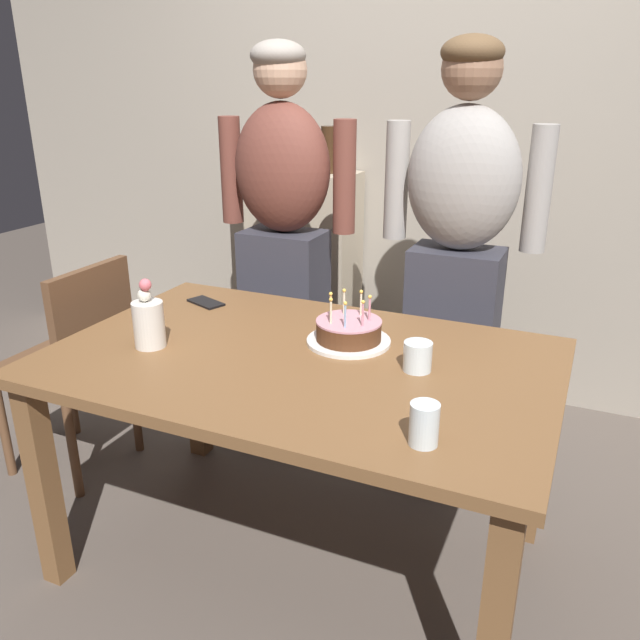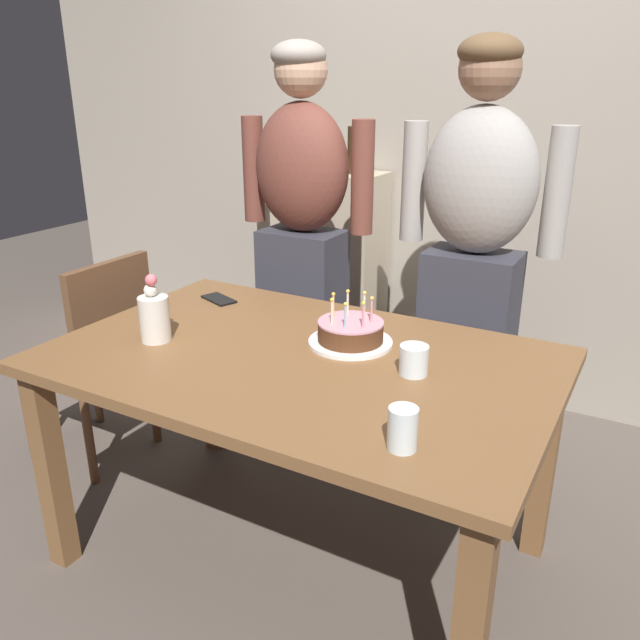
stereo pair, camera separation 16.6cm
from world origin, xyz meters
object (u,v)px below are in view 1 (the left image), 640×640
(water_glass_far, at_px, (418,356))
(person_woman_cardigan, at_px, (457,261))
(dining_chair, at_px, (79,353))
(water_glass_near, at_px, (424,424))
(cell_phone, at_px, (206,302))
(person_man_bearded, at_px, (284,242))
(birthday_cake, at_px, (349,332))
(flower_vase, at_px, (149,322))

(water_glass_far, distance_m, person_woman_cardigan, 0.73)
(water_glass_far, height_order, dining_chair, dining_chair)
(water_glass_near, relative_size, cell_phone, 0.70)
(water_glass_near, height_order, person_man_bearded, person_man_bearded)
(cell_phone, height_order, person_man_bearded, person_man_bearded)
(water_glass_near, height_order, dining_chair, dining_chair)
(birthday_cake, height_order, dining_chair, birthday_cake)
(water_glass_near, bearing_deg, cell_phone, 148.06)
(birthday_cake, relative_size, water_glass_far, 3.10)
(water_glass_near, relative_size, person_woman_cardigan, 0.06)
(water_glass_far, height_order, person_woman_cardigan, person_woman_cardigan)
(birthday_cake, xyz_separation_m, person_man_bearded, (-0.54, 0.61, 0.10))
(birthday_cake, distance_m, cell_phone, 0.64)
(cell_phone, distance_m, flower_vase, 0.42)
(water_glass_far, relative_size, person_woman_cardigan, 0.05)
(water_glass_near, xyz_separation_m, dining_chair, (-1.49, 0.46, -0.27))
(dining_chair, bearing_deg, person_man_bearded, 137.76)
(flower_vase, distance_m, person_woman_cardigan, 1.16)
(flower_vase, xyz_separation_m, person_man_bearded, (0.01, 0.89, 0.05))
(person_woman_cardigan, bearing_deg, dining_chair, 25.92)
(water_glass_far, relative_size, dining_chair, 0.10)
(flower_vase, bearing_deg, water_glass_near, -12.79)
(person_man_bearded, bearing_deg, cell_phone, 80.19)
(flower_vase, bearing_deg, person_man_bearded, 89.18)
(water_glass_near, bearing_deg, dining_chair, 162.93)
(birthday_cake, xyz_separation_m, water_glass_far, (0.25, -0.11, 0.01))
(person_man_bearded, bearing_deg, flower_vase, 89.18)
(flower_vase, xyz_separation_m, dining_chair, (-0.57, 0.25, -0.30))
(birthday_cake, relative_size, flower_vase, 1.21)
(flower_vase, bearing_deg, person_woman_cardigan, 49.89)
(cell_phone, relative_size, person_man_bearded, 0.09)
(birthday_cake, height_order, water_glass_far, birthday_cake)
(water_glass_near, height_order, water_glass_far, water_glass_near)
(water_glass_near, relative_size, dining_chair, 0.12)
(birthday_cake, distance_m, flower_vase, 0.62)
(flower_vase, bearing_deg, dining_chair, 156.37)
(person_man_bearded, bearing_deg, water_glass_far, 137.61)
(water_glass_far, distance_m, cell_phone, 0.91)
(birthday_cake, relative_size, person_man_bearded, 0.16)
(dining_chair, bearing_deg, person_woman_cardigan, 115.92)
(birthday_cake, xyz_separation_m, flower_vase, (-0.55, -0.27, 0.05))
(person_man_bearded, relative_size, person_woman_cardigan, 1.00)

